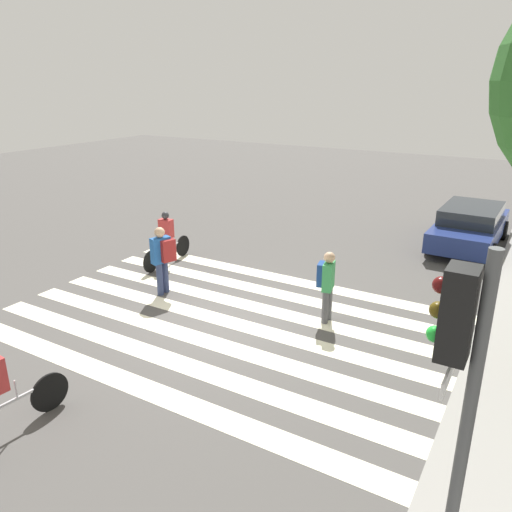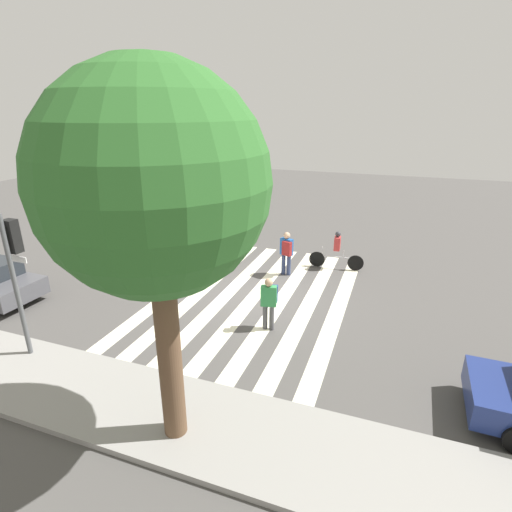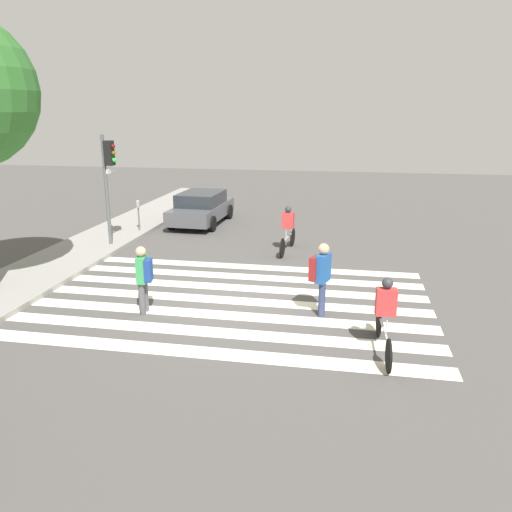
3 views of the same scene
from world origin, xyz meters
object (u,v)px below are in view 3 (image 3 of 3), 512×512
Objects in this scene: parking_meter at (138,209)px; cyclist_far_lane at (385,313)px; pedestrian_adult_yellow_jacket at (143,275)px; pedestrian_adult_tall_backpack at (321,274)px; car_parked_silver_sedan at (201,208)px; traffic_light at (108,170)px; cyclist_near_curb at (288,227)px.

cyclist_far_lane reaches higher than parking_meter.
pedestrian_adult_yellow_jacket reaches higher than cyclist_far_lane.
pedestrian_adult_tall_backpack is 1.06× the size of pedestrian_adult_yellow_jacket.
traffic_light is at bearing 158.02° from car_parked_silver_sedan.
cyclist_near_curb is at bearing -104.30° from parking_meter.
parking_meter is at bearing 81.74° from cyclist_near_curb.
cyclist_near_curb is (7.27, 2.82, 0.00)m from cyclist_far_lane.
parking_meter is at bearing 41.87° from cyclist_far_lane.
cyclist_far_lane reaches higher than car_parked_silver_sedan.
pedestrian_adult_yellow_jacket is at bearing -147.96° from traffic_light.
pedestrian_adult_yellow_jacket is at bearing 162.09° from cyclist_near_curb.
cyclist_far_lane is at bearing 57.06° from pedestrian_adult_tall_backpack.
car_parked_silver_sedan is at bearing -129.44° from pedestrian_adult_tall_backpack.
traffic_light is 2.38× the size of pedestrian_adult_yellow_jacket.
cyclist_near_curb is at bearing 17.58° from cyclist_far_lane.
cyclist_far_lane is at bearing -134.50° from parking_meter.
cyclist_near_curb is at bearing -146.11° from pedestrian_adult_tall_backpack.
car_parked_silver_sedan is (9.32, 5.69, -0.32)m from pedestrian_adult_tall_backpack.
cyclist_near_curb is at bearing -129.95° from car_parked_silver_sedan.
cyclist_near_curb is (0.60, -6.22, -1.92)m from traffic_light.
pedestrian_adult_yellow_jacket is 6.74m from cyclist_near_curb.
pedestrian_adult_yellow_jacket is 5.66m from cyclist_far_lane.
parking_meter is at bearing 11.99° from pedestrian_adult_yellow_jacket.
cyclist_near_curb is (5.50, 1.45, -0.17)m from pedestrian_adult_tall_backpack.
pedestrian_adult_tall_backpack is (-4.90, -7.66, -1.75)m from traffic_light.
car_parked_silver_sedan is (11.09, 7.06, -0.15)m from cyclist_far_lane.
car_parked_silver_sedan is (3.82, 4.24, -0.15)m from cyclist_near_curb.
pedestrian_adult_yellow_jacket is at bearing -156.01° from parking_meter.
pedestrian_adult_tall_backpack reaches higher than car_parked_silver_sedan.
traffic_light reaches higher than pedestrian_adult_yellow_jacket.
pedestrian_adult_tall_backpack is at bearing -146.55° from car_parked_silver_sedan.
cyclist_near_curb is at bearing -35.94° from pedestrian_adult_yellow_jacket.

